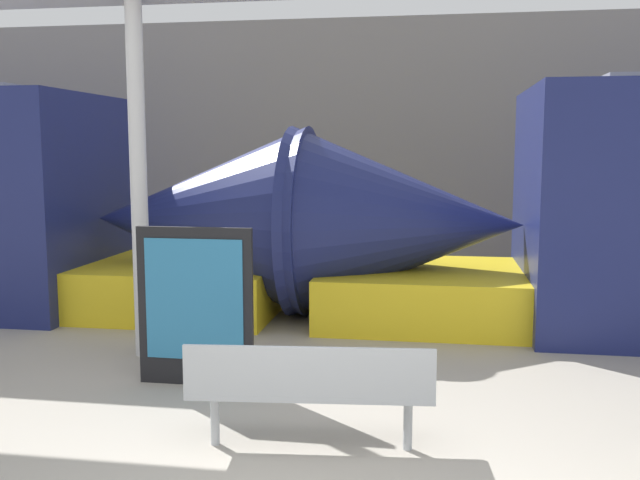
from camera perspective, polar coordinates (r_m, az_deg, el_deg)
The scene contains 4 objects.
station_wall at distance 15.06m, azimuth 6.69°, elevation 7.94°, with size 56.00×0.20×5.00m, color gray.
bench_near at distance 5.55m, azimuth -0.83°, elevation -11.56°, with size 1.92×0.62×0.86m.
poster_board at distance 7.10m, azimuth -9.96°, elevation -5.22°, with size 1.16×0.07×1.57m.
support_column_near at distance 8.11m, azimuth -14.30°, elevation 4.47°, with size 0.18×0.18×3.90m, color silver.
Camera 1 is at (0.70, -3.90, 2.32)m, focal length 40.00 mm.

